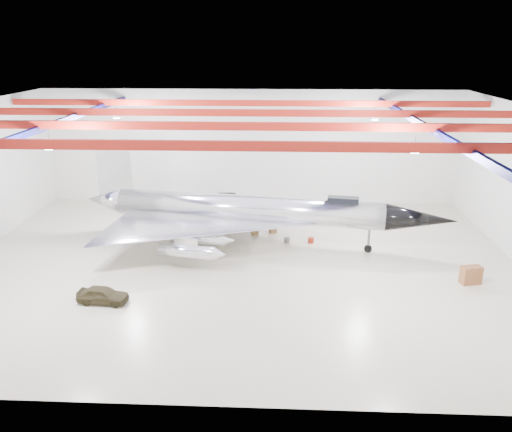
{
  "coord_description": "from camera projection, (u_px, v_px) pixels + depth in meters",
  "views": [
    {
      "loc": [
        2.69,
        -32.83,
        15.14
      ],
      "look_at": [
        1.1,
        2.0,
        2.97
      ],
      "focal_mm": 35.0,
      "sensor_mm": 36.0,
      "label": 1
    }
  ],
  "objects": [
    {
      "name": "engine_drum",
      "position": [
        287.0,
        240.0,
        39.81
      ],
      "size": [
        0.5,
        0.5,
        0.41
      ],
      "primitive_type": "cylinder",
      "rotation": [
        0.0,
        0.0,
        0.1
      ],
      "color": "#59595B",
      "rests_on": "floor"
    },
    {
      "name": "desk",
      "position": [
        471.0,
        275.0,
        32.92
      ],
      "size": [
        1.46,
        0.97,
        1.22
      ],
      "primitive_type": "cube",
      "rotation": [
        0.0,
        0.0,
        0.25
      ],
      "color": "brown",
      "rests_on": "floor"
    },
    {
      "name": "wall_back",
      "position": [
        251.0,
        147.0,
        48.41
      ],
      "size": [
        40.0,
        0.0,
        40.0
      ],
      "primitive_type": "plane",
      "rotation": [
        1.57,
        0.0,
        0.0
      ],
      "color": "silver",
      "rests_on": "floor"
    },
    {
      "name": "ceiling",
      "position": [
        238.0,
        110.0,
        32.45
      ],
      "size": [
        40.0,
        40.0,
        0.0
      ],
      "primitive_type": "plane",
      "rotation": [
        3.14,
        0.0,
        0.0
      ],
      "color": "#0A0F38",
      "rests_on": "wall_back"
    },
    {
      "name": "jeep",
      "position": [
        103.0,
        295.0,
        30.5
      ],
      "size": [
        3.23,
        1.53,
        1.07
      ],
      "primitive_type": "imported",
      "rotation": [
        0.0,
        0.0,
        1.48
      ],
      "color": "#37301B",
      "rests_on": "floor"
    },
    {
      "name": "jet_aircraft",
      "position": [
        247.0,
        212.0,
        38.87
      ],
      "size": [
        29.13,
        18.88,
        7.96
      ],
      "rotation": [
        0.0,
        0.0,
        -0.15
      ],
      "color": "silver",
      "rests_on": "floor"
    },
    {
      "name": "ceiling_structure",
      "position": [
        238.0,
        120.0,
        32.67
      ],
      "size": [
        39.5,
        29.5,
        1.08
      ],
      "color": "maroon",
      "rests_on": "ceiling"
    },
    {
      "name": "spares_box",
      "position": [
        271.0,
        221.0,
        44.12
      ],
      "size": [
        0.56,
        0.56,
        0.41
      ],
      "primitive_type": "cylinder",
      "rotation": [
        0.0,
        0.0,
        0.29
      ],
      "color": "#59595B",
      "rests_on": "floor"
    },
    {
      "name": "oil_barrel",
      "position": [
        255.0,
        232.0,
        41.55
      ],
      "size": [
        0.65,
        0.58,
        0.39
      ],
      "primitive_type": "cube",
      "rotation": [
        0.0,
        0.0,
        0.28
      ],
      "color": "olive",
      "rests_on": "floor"
    },
    {
      "name": "tool_chest",
      "position": [
        311.0,
        240.0,
        39.76
      ],
      "size": [
        0.5,
        0.5,
        0.42
      ],
      "primitive_type": "cylinder",
      "rotation": [
        0.0,
        0.0,
        -0.06
      ],
      "color": "maroon",
      "rests_on": "floor"
    },
    {
      "name": "crate_small",
      "position": [
        142.0,
        224.0,
        43.63
      ],
      "size": [
        0.38,
        0.31,
        0.26
      ],
      "primitive_type": "cube",
      "rotation": [
        0.0,
        0.0,
        -0.05
      ],
      "color": "#59595B",
      "rests_on": "floor"
    },
    {
      "name": "floor",
      "position": [
        240.0,
        264.0,
        36.07
      ],
      "size": [
        40.0,
        40.0,
        0.0
      ],
      "primitive_type": "plane",
      "color": "beige",
      "rests_on": "ground"
    },
    {
      "name": "parts_bin",
      "position": [
        273.0,
        231.0,
        41.82
      ],
      "size": [
        0.7,
        0.63,
        0.4
      ],
      "primitive_type": "cube",
      "rotation": [
        0.0,
        0.0,
        0.35
      ],
      "color": "olive",
      "rests_on": "floor"
    }
  ]
}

